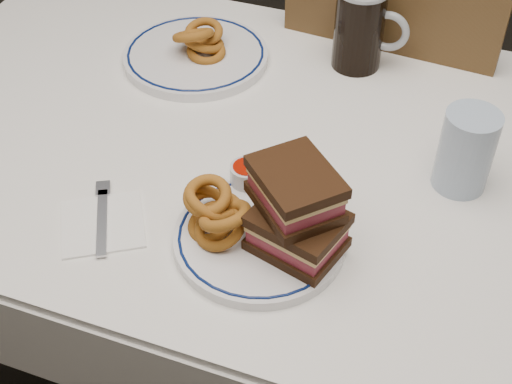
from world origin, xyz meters
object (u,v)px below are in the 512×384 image
(reuben_sandwich, at_px, (296,211))
(beer_mug, at_px, (361,28))
(main_plate, at_px, (260,238))
(far_plate, at_px, (196,55))
(chair_far, at_px, (388,116))

(reuben_sandwich, height_order, beer_mug, beer_mug)
(reuben_sandwich, bearing_deg, beer_mug, 94.03)
(main_plate, height_order, beer_mug, beer_mug)
(reuben_sandwich, distance_m, beer_mug, 0.50)
(beer_mug, distance_m, far_plate, 0.32)
(main_plate, xyz_separation_m, beer_mug, (0.02, 0.50, 0.07))
(main_plate, relative_size, reuben_sandwich, 1.56)
(main_plate, height_order, reuben_sandwich, reuben_sandwich)
(main_plate, relative_size, beer_mug, 1.58)
(beer_mug, relative_size, far_plate, 0.56)
(beer_mug, height_order, far_plate, beer_mug)
(reuben_sandwich, height_order, far_plate, reuben_sandwich)
(chair_far, relative_size, reuben_sandwich, 5.80)
(chair_far, bearing_deg, reuben_sandwich, -91.16)
(beer_mug, xyz_separation_m, far_plate, (-0.30, -0.09, -0.07))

